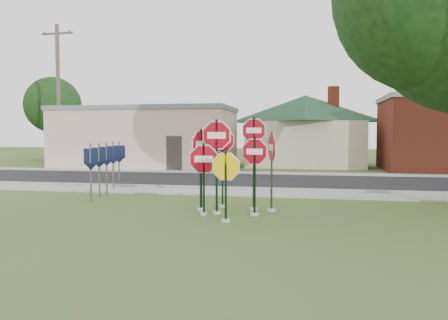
% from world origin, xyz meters
% --- Properties ---
extents(ground, '(120.00, 120.00, 0.00)m').
position_xyz_m(ground, '(0.00, 0.00, 0.00)').
color(ground, '#3B5921').
rests_on(ground, ground).
extents(sidewalk_near, '(60.00, 1.60, 0.06)m').
position_xyz_m(sidewalk_near, '(0.00, 5.50, 0.03)').
color(sidewalk_near, gray).
rests_on(sidewalk_near, ground).
extents(road, '(60.00, 7.00, 0.04)m').
position_xyz_m(road, '(0.00, 10.00, 0.02)').
color(road, black).
rests_on(road, ground).
extents(sidewalk_far, '(60.00, 1.60, 0.06)m').
position_xyz_m(sidewalk_far, '(0.00, 14.30, 0.03)').
color(sidewalk_far, gray).
rests_on(sidewalk_far, ground).
extents(curb, '(60.00, 0.20, 0.14)m').
position_xyz_m(curb, '(0.00, 6.50, 0.07)').
color(curb, gray).
rests_on(curb, ground).
extents(stop_sign_center, '(1.15, 0.24, 2.85)m').
position_xyz_m(stop_sign_center, '(-0.33, 1.12, 1.82)').
color(stop_sign_center, '#A6A39C').
rests_on(stop_sign_center, ground).
extents(stop_sign_yellow, '(1.02, 0.24, 1.97)m').
position_xyz_m(stop_sign_yellow, '(0.15, 0.03, 1.15)').
color(stop_sign_yellow, '#A6A39C').
rests_on(stop_sign_yellow, ground).
extents(stop_sign_left, '(1.12, 0.24, 2.17)m').
position_xyz_m(stop_sign_left, '(-0.65, 0.87, 1.31)').
color(stop_sign_left, '#A6A39C').
rests_on(stop_sign_left, ground).
extents(stop_sign_right, '(1.02, 0.24, 2.33)m').
position_xyz_m(stop_sign_right, '(0.78, 1.09, 1.42)').
color(stop_sign_right, '#A6A39C').
rests_on(stop_sign_right, ground).
extents(stop_sign_back_right, '(1.01, 0.24, 2.93)m').
position_xyz_m(stop_sign_back_right, '(0.65, 1.94, 1.83)').
color(stop_sign_back_right, '#A6A39C').
rests_on(stop_sign_back_right, ground).
extents(stop_sign_back_left, '(1.03, 0.24, 2.64)m').
position_xyz_m(stop_sign_back_left, '(-0.39, 2.28, 1.64)').
color(stop_sign_back_left, '#A6A39C').
rests_on(stop_sign_back_left, ground).
extents(stop_sign_far_right, '(0.37, 1.12, 2.51)m').
position_xyz_m(stop_sign_far_right, '(1.19, 1.84, 1.56)').
color(stop_sign_far_right, '#A6A39C').
rests_on(stop_sign_far_right, ground).
extents(stop_sign_far_left, '(0.49, 0.99, 2.57)m').
position_xyz_m(stop_sign_far_left, '(-0.92, 1.61, 1.60)').
color(stop_sign_far_left, '#A6A39C').
rests_on(stop_sign_far_left, ground).
extents(route_sign_row, '(1.43, 4.63, 2.00)m').
position_xyz_m(route_sign_row, '(-5.40, 4.50, 1.22)').
color(route_sign_row, '#59595E').
rests_on(route_sign_row, ground).
extents(building_stucco, '(12.20, 6.20, 4.20)m').
position_xyz_m(building_stucco, '(-9.00, 18.00, 2.15)').
color(building_stucco, silver).
rests_on(building_stucco, ground).
extents(building_house, '(11.60, 11.60, 6.20)m').
position_xyz_m(building_house, '(2.00, 22.00, 3.65)').
color(building_house, beige).
rests_on(building_house, ground).
extents(utility_pole_near, '(2.20, 0.26, 9.50)m').
position_xyz_m(utility_pole_near, '(-14.00, 15.20, 4.97)').
color(utility_pole_near, '#483C30').
rests_on(utility_pole_near, ground).
extents(bg_tree_left, '(4.90, 4.90, 7.35)m').
position_xyz_m(bg_tree_left, '(-20.00, 24.00, 4.88)').
color(bg_tree_left, '#301D15').
rests_on(bg_tree_left, ground).
extents(pedestrian, '(0.72, 0.61, 1.67)m').
position_xyz_m(pedestrian, '(-2.76, 14.13, 0.89)').
color(pedestrian, black).
rests_on(pedestrian, sidewalk_far).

